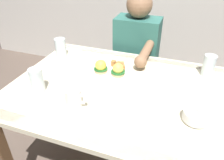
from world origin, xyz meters
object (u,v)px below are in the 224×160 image
at_px(water_glass_near, 37,82).
at_px(water_glass_extra, 61,49).
at_px(eggs_benedict_plate, 110,71).
at_px(water_glass_far, 208,67).
at_px(diner_person, 136,56).
at_px(dining_table, 118,102).
at_px(coffee_mug, 74,97).
at_px(fruit_bowl, 196,116).
at_px(fork, 27,108).

relative_size(water_glass_near, water_glass_extra, 1.07).
distance_m(eggs_benedict_plate, water_glass_far, 0.59).
bearing_deg(diner_person, dining_table, -85.39).
relative_size(coffee_mug, water_glass_extra, 0.87).
relative_size(fruit_bowl, water_glass_far, 0.93).
bearing_deg(dining_table, water_glass_near, -155.38).
height_order(coffee_mug, fork, coffee_mug).
bearing_deg(diner_person, coffee_mug, -97.26).
bearing_deg(diner_person, water_glass_near, -113.86).
bearing_deg(water_glass_near, water_glass_extra, 104.68).
bearing_deg(water_glass_extra, fork, -75.55).
bearing_deg(eggs_benedict_plate, fork, -120.82).
relative_size(coffee_mug, water_glass_near, 0.81).
xyz_separation_m(eggs_benedict_plate, fruit_bowl, (0.51, -0.26, 0.00)).
distance_m(dining_table, water_glass_far, 0.58).
bearing_deg(fork, diner_person, 71.54).
bearing_deg(dining_table, diner_person, 94.61).
height_order(dining_table, water_glass_extra, water_glass_extra).
bearing_deg(water_glass_far, fruit_bowl, -96.47).
height_order(fork, water_glass_extra, water_glass_extra).
relative_size(eggs_benedict_plate, coffee_mug, 2.42).
bearing_deg(water_glass_extra, eggs_benedict_plate, -17.05).
xyz_separation_m(dining_table, water_glass_far, (0.46, 0.31, 0.16)).
distance_m(eggs_benedict_plate, diner_person, 0.50).
height_order(water_glass_far, diner_person, diner_person).
bearing_deg(fork, water_glass_far, 37.75).
bearing_deg(fork, dining_table, 42.41).
xyz_separation_m(fruit_bowl, fork, (-0.77, -0.19, -0.03)).
relative_size(eggs_benedict_plate, water_glass_near, 1.97).
xyz_separation_m(coffee_mug, water_glass_extra, (-0.35, 0.47, 0.01)).
bearing_deg(coffee_mug, dining_table, 55.74).
bearing_deg(water_glass_extra, coffee_mug, -53.18).
bearing_deg(water_glass_near, diner_person, 66.14).
xyz_separation_m(eggs_benedict_plate, water_glass_extra, (-0.41, 0.13, 0.03)).
distance_m(dining_table, coffee_mug, 0.31).
height_order(dining_table, fruit_bowl, fruit_bowl).
bearing_deg(diner_person, water_glass_far, -29.55).
xyz_separation_m(water_glass_near, water_glass_extra, (-0.11, 0.42, -0.00)).
bearing_deg(diner_person, eggs_benedict_plate, -95.25).
distance_m(eggs_benedict_plate, fruit_bowl, 0.57).
bearing_deg(water_glass_far, fork, -142.25).
xyz_separation_m(coffee_mug, water_glass_near, (-0.24, 0.05, 0.01)).
height_order(dining_table, water_glass_near, water_glass_near).
height_order(fruit_bowl, diner_person, diner_person).
relative_size(eggs_benedict_plate, water_glass_extra, 2.11).
height_order(coffee_mug, water_glass_extra, water_glass_extra).
height_order(dining_table, eggs_benedict_plate, eggs_benedict_plate).
bearing_deg(eggs_benedict_plate, coffee_mug, -100.06).
bearing_deg(dining_table, eggs_benedict_plate, 128.31).
distance_m(coffee_mug, diner_person, 0.84).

